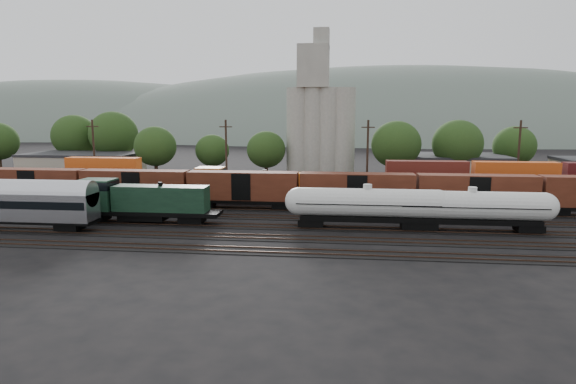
# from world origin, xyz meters

# --- Properties ---
(ground) EXTENTS (600.00, 600.00, 0.00)m
(ground) POSITION_xyz_m (0.00, 0.00, 0.00)
(ground) COLOR black
(tracks) EXTENTS (180.00, 33.20, 0.20)m
(tracks) POSITION_xyz_m (0.00, 0.00, 0.05)
(tracks) COLOR black
(tracks) RESTS_ON ground
(green_locomotive) EXTENTS (18.69, 3.30, 4.95)m
(green_locomotive) POSITION_xyz_m (-16.62, -5.00, 2.80)
(green_locomotive) COLOR black
(green_locomotive) RESTS_ON ground
(tank_car_a) EXTENTS (18.64, 3.34, 4.88)m
(tank_car_a) POSITION_xyz_m (10.75, -5.00, 2.89)
(tank_car_a) COLOR silver
(tank_car_a) RESTS_ON ground
(tank_car_b) EXTENTS (18.19, 3.26, 4.77)m
(tank_car_b) POSITION_xyz_m (22.11, -5.00, 2.82)
(tank_car_b) COLOR silver
(tank_car_b) RESTS_ON ground
(orange_locomotive) EXTENTS (19.50, 3.25, 4.87)m
(orange_locomotive) POSITION_xyz_m (-6.68, 10.00, 2.76)
(orange_locomotive) COLOR black
(orange_locomotive) RESTS_ON ground
(boxcar_string) EXTENTS (122.80, 2.90, 4.20)m
(boxcar_string) POSITION_xyz_m (-13.24, 5.00, 3.12)
(boxcar_string) COLOR black
(boxcar_string) RESTS_ON ground
(container_wall) EXTENTS (160.00, 2.60, 5.80)m
(container_wall) POSITION_xyz_m (10.08, 15.00, 2.58)
(container_wall) COLOR black
(container_wall) RESTS_ON ground
(grain_silo) EXTENTS (13.40, 5.00, 29.00)m
(grain_silo) POSITION_xyz_m (3.28, 36.00, 11.26)
(grain_silo) COLOR #A09D93
(grain_silo) RESTS_ON ground
(industrial_sheds) EXTENTS (119.38, 17.26, 5.10)m
(industrial_sheds) POSITION_xyz_m (6.63, 35.25, 2.56)
(industrial_sheds) COLOR #9E937F
(industrial_sheds) RESTS_ON ground
(tree_band) EXTENTS (165.02, 22.83, 14.43)m
(tree_band) POSITION_xyz_m (-7.31, 38.89, 7.39)
(tree_band) COLOR black
(tree_band) RESTS_ON ground
(utility_poles) EXTENTS (122.20, 0.36, 12.00)m
(utility_poles) POSITION_xyz_m (0.00, 22.00, 6.21)
(utility_poles) COLOR black
(utility_poles) RESTS_ON ground
(distant_hills) EXTENTS (860.00, 286.00, 130.00)m
(distant_hills) POSITION_xyz_m (23.92, 260.00, -20.56)
(distant_hills) COLOR #59665B
(distant_hills) RESTS_ON ground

